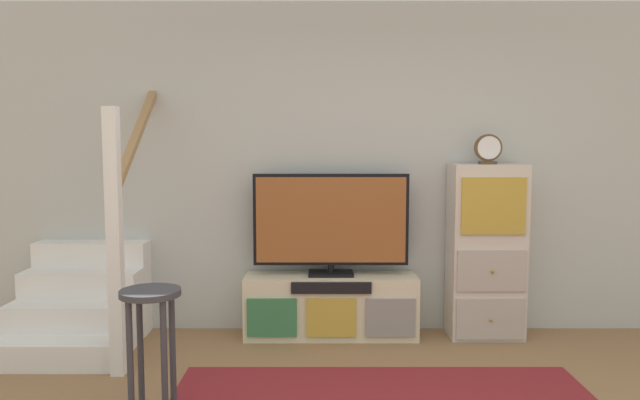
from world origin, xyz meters
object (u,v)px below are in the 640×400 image
Objects in this scene: media_console at (333,306)px; side_cabinet at (489,252)px; bar_stool_near at (154,323)px; television at (333,222)px; desk_clock at (491,149)px.

side_cabinet is at bearing 0.47° from media_console.
side_cabinet is 2.70m from bar_stool_near.
bar_stool_near is (-2.28, -1.44, -0.15)m from side_cabinet.
media_console is 0.69m from television.
media_console is 0.99× the size of side_cabinet.
side_cabinet reaches higher than media_console.
television is at bearing 178.68° from desk_clock.
side_cabinet reaches higher than television.
media_console is at bearing 54.05° from bar_stool_near.
media_console is 5.86× the size of desk_clock.
desk_clock is (1.24, -0.03, 0.58)m from television.
desk_clock reaches higher than television.
media_console is 1.79m from bar_stool_near.
bar_stool_near is at bearing -147.73° from side_cabinet.
side_cabinet is (1.24, 0.01, 0.45)m from media_console.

